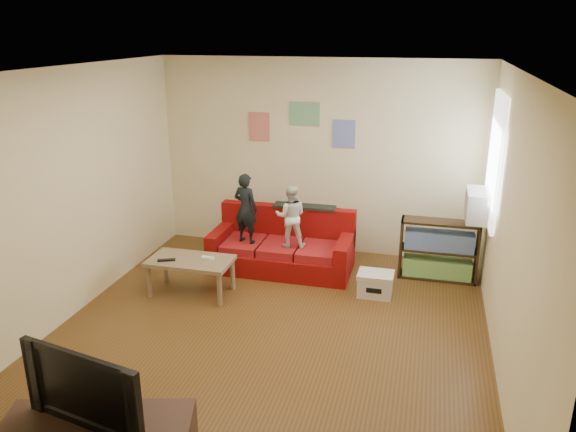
% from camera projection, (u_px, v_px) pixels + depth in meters
% --- Properties ---
extents(room_shell, '(4.52, 5.02, 2.72)m').
position_uv_depth(room_shell, '(268.00, 212.00, 5.49)').
color(room_shell, brown).
rests_on(room_shell, ground).
extents(sofa, '(1.85, 0.85, 0.81)m').
position_uv_depth(sofa, '(283.00, 248.00, 7.47)').
color(sofa, maroon).
rests_on(sofa, ground).
extents(child_a, '(0.38, 0.30, 0.92)m').
position_uv_depth(child_a, '(246.00, 208.00, 7.24)').
color(child_a, black).
rests_on(child_a, sofa).
extents(child_b, '(0.45, 0.38, 0.82)m').
position_uv_depth(child_b, '(291.00, 216.00, 7.12)').
color(child_b, silver).
rests_on(child_b, sofa).
extents(coffee_table, '(0.99, 0.55, 0.45)m').
position_uv_depth(coffee_table, '(191.00, 264.00, 6.71)').
color(coffee_table, '#877151').
rests_on(coffee_table, ground).
extents(remote, '(0.21, 0.13, 0.02)m').
position_uv_depth(remote, '(166.00, 260.00, 6.63)').
color(remote, black).
rests_on(remote, coffee_table).
extents(game_controller, '(0.15, 0.05, 0.03)m').
position_uv_depth(game_controller, '(207.00, 258.00, 6.68)').
color(game_controller, white).
rests_on(game_controller, coffee_table).
extents(bookshelf, '(0.97, 0.29, 0.77)m').
position_uv_depth(bookshelf, '(438.00, 253.00, 7.14)').
color(bookshelf, black).
rests_on(bookshelf, ground).
extents(window, '(0.04, 1.08, 1.48)m').
position_uv_depth(window, '(495.00, 159.00, 6.40)').
color(window, white).
rests_on(window, room_shell).
extents(ac_unit, '(0.28, 0.55, 0.35)m').
position_uv_depth(ac_unit, '(478.00, 205.00, 6.60)').
color(ac_unit, '#B7B2A3').
rests_on(ac_unit, window).
extents(artwork_left, '(0.30, 0.01, 0.40)m').
position_uv_depth(artwork_left, '(259.00, 127.00, 7.85)').
color(artwork_left, '#D87266').
rests_on(artwork_left, room_shell).
extents(artwork_center, '(0.42, 0.01, 0.32)m').
position_uv_depth(artwork_center, '(304.00, 114.00, 7.63)').
color(artwork_center, '#72B27F').
rests_on(artwork_center, room_shell).
extents(artwork_right, '(0.30, 0.01, 0.38)m').
position_uv_depth(artwork_right, '(344.00, 134.00, 7.58)').
color(artwork_right, '#727FCC').
rests_on(artwork_right, room_shell).
extents(file_box, '(0.42, 0.32, 0.29)m').
position_uv_depth(file_box, '(375.00, 284.00, 6.73)').
color(file_box, silver).
rests_on(file_box, ground).
extents(television, '(1.00, 0.33, 0.57)m').
position_uv_depth(television, '(93.00, 383.00, 3.81)').
color(television, black).
rests_on(television, tv_stand).
extents(tissue, '(0.11, 0.11, 0.10)m').
position_uv_depth(tissue, '(337.00, 278.00, 7.11)').
color(tissue, white).
rests_on(tissue, ground).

